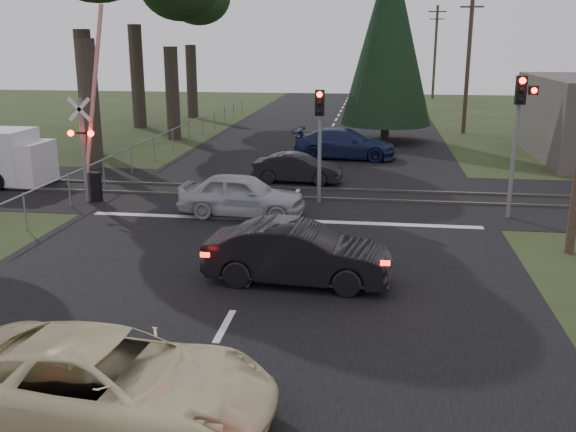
% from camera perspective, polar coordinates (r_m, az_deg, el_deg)
% --- Properties ---
extents(ground, '(120.00, 120.00, 0.00)m').
position_cam_1_polar(ground, '(13.70, -5.65, -9.73)').
color(ground, '#283618').
rests_on(ground, ground).
extents(road, '(14.00, 100.00, 0.01)m').
position_cam_1_polar(road, '(22.99, 0.10, 0.83)').
color(road, black).
rests_on(road, ground).
extents(rail_corridor, '(120.00, 8.00, 0.01)m').
position_cam_1_polar(rail_corridor, '(24.91, 0.72, 1.98)').
color(rail_corridor, black).
rests_on(rail_corridor, ground).
extents(stop_line, '(13.00, 0.35, 0.00)m').
position_cam_1_polar(stop_line, '(21.26, -0.56, -0.37)').
color(stop_line, silver).
rests_on(stop_line, ground).
extents(rail_near, '(120.00, 0.12, 0.10)m').
position_cam_1_polar(rail_near, '(24.13, 0.49, 1.64)').
color(rail_near, '#59544C').
rests_on(rail_near, ground).
extents(rail_far, '(120.00, 0.12, 0.10)m').
position_cam_1_polar(rail_far, '(25.67, 0.95, 2.49)').
color(rail_far, '#59544C').
rests_on(rail_far, ground).
extents(crossing_signal, '(1.62, 0.38, 6.96)m').
position_cam_1_polar(crossing_signal, '(24.41, -17.24, 5.92)').
color(crossing_signal, slate).
rests_on(crossing_signal, ground).
extents(traffic_signal_right, '(0.68, 0.48, 4.70)m').
position_cam_1_polar(traffic_signal_right, '(22.13, 19.86, 8.07)').
color(traffic_signal_right, slate).
rests_on(traffic_signal_right, ground).
extents(traffic_signal_center, '(0.32, 0.48, 4.10)m').
position_cam_1_polar(traffic_signal_center, '(23.00, 2.83, 7.93)').
color(traffic_signal_center, slate).
rests_on(traffic_signal_center, ground).
extents(utility_pole_mid, '(1.80, 0.26, 9.00)m').
position_cam_1_polar(utility_pole_mid, '(42.41, 15.75, 13.43)').
color(utility_pole_mid, '#4C3D2D').
rests_on(utility_pole_mid, ground).
extents(utility_pole_far, '(1.80, 0.26, 9.00)m').
position_cam_1_polar(utility_pole_far, '(67.27, 12.95, 14.16)').
color(utility_pole_far, '#4C3D2D').
rests_on(utility_pole_far, ground).
extents(conifer_tree, '(5.20, 5.20, 11.00)m').
position_cam_1_polar(conifer_tree, '(38.04, 8.94, 15.55)').
color(conifer_tree, '#473D33').
rests_on(conifer_tree, ground).
extents(fence_left, '(0.10, 36.00, 1.20)m').
position_cam_1_polar(fence_left, '(36.65, -9.44, 6.13)').
color(fence_left, slate).
rests_on(fence_left, ground).
extents(cream_coupe, '(5.45, 2.81, 1.47)m').
position_cam_1_polar(cream_coupe, '(10.50, -15.83, -14.09)').
color(cream_coupe, beige).
rests_on(cream_coupe, ground).
extents(dark_hatchback, '(4.63, 1.89, 1.49)m').
position_cam_1_polar(dark_hatchback, '(15.69, 0.91, -3.38)').
color(dark_hatchback, black).
rests_on(dark_hatchback, ground).
extents(silver_car, '(4.37, 1.99, 1.45)m').
position_cam_1_polar(silver_car, '(21.71, -4.10, 1.87)').
color(silver_car, '#ABADB3').
rests_on(silver_car, ground).
extents(blue_sedan, '(5.27, 2.48, 1.48)m').
position_cam_1_polar(blue_sedan, '(32.45, 5.08, 6.41)').
color(blue_sedan, '#182148').
rests_on(blue_sedan, ground).
extents(dark_car_far, '(3.77, 1.57, 1.21)m').
position_cam_1_polar(dark_car_far, '(26.81, 0.85, 4.26)').
color(dark_car_far, black).
rests_on(dark_car_far, ground).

